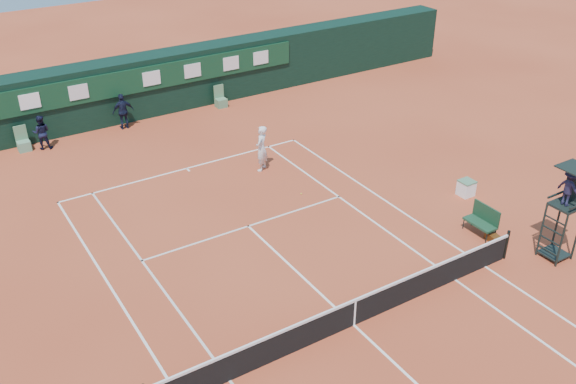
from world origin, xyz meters
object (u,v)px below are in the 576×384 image
(umpire_chair, at_px, (568,194))
(player, at_px, (261,148))
(player_bench, at_px, (483,219))
(cooler, at_px, (466,188))
(tennis_net, at_px, (355,312))

(umpire_chair, xyz_separation_m, player, (-5.18, 10.92, -1.45))
(umpire_chair, height_order, player_bench, umpire_chair)
(cooler, bearing_deg, player, 132.77)
(umpire_chair, distance_m, player, 12.17)
(cooler, bearing_deg, tennis_net, -155.69)
(tennis_net, height_order, player_bench, same)
(umpire_chair, height_order, cooler, umpire_chair)
(tennis_net, xyz_separation_m, umpire_chair, (7.89, -0.84, 1.95))
(umpire_chair, relative_size, player_bench, 2.85)
(player, bearing_deg, umpire_chair, 76.41)
(player_bench, bearing_deg, umpire_chair, -67.65)
(player, bearing_deg, cooler, 93.81)
(tennis_net, height_order, umpire_chair, umpire_chair)
(player_bench, relative_size, cooler, 1.86)
(cooler, distance_m, player, 8.53)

